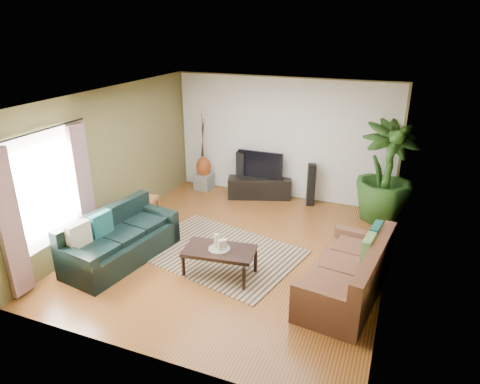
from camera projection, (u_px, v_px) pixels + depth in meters
The scene contains 28 objects.
floor at pixel (236, 251), 7.56m from camera, with size 5.50×5.50×0.00m, color #985827.
ceiling at pixel (235, 97), 6.55m from camera, with size 5.50×5.50×0.00m, color white.
wall_back at pixel (283, 139), 9.42m from camera, with size 5.00×5.00×0.00m, color brown.
wall_front at pixel (141, 260), 4.68m from camera, with size 5.00×5.00×0.00m, color brown.
wall_left at pixel (111, 162), 7.91m from camera, with size 5.50×5.50×0.00m, color brown.
wall_right at pixel (395, 201), 6.20m from camera, with size 5.50×5.50×0.00m, color brown.
backwall_panel at pixel (282, 139), 9.41m from camera, with size 4.90×4.90×0.00m, color white.
window_pane at pixel (45, 189), 6.50m from camera, with size 1.80×1.80×0.00m, color white.
curtain_near at pixel (10, 225), 5.93m from camera, with size 0.08×0.35×2.20m, color gray.
curtain_far at pixel (84, 188), 7.22m from camera, with size 0.08×0.35×2.20m, color gray.
curtain_rod at pixel (37, 132), 6.15m from camera, with size 0.03×0.03×1.90m, color black.
sofa_left at pixel (121, 237), 7.14m from camera, with size 2.02×0.86×0.85m, color black.
sofa_right at pixel (347, 269), 6.23m from camera, with size 2.05×0.92×0.85m, color brown.
area_rug at pixel (219, 252), 7.50m from camera, with size 2.67×1.89×0.01m, color tan.
coffee_table at pixel (220, 262), 6.79m from camera, with size 1.11×0.60×0.45m, color black.
candle_tray at pixel (219, 249), 6.70m from camera, with size 0.34×0.34×0.02m, color gray.
candle_tall at pixel (217, 241), 6.71m from camera, with size 0.07×0.07×0.22m, color #F5E8CE.
candle_mid at pixel (221, 245), 6.62m from camera, with size 0.07×0.07×0.17m, color #EFE6CA.
candle_short at pixel (225, 243), 6.70m from camera, with size 0.07×0.07×0.14m, color beige.
tv_stand at pixel (259, 188), 9.75m from camera, with size 1.42×0.43×0.47m, color black.
television at pixel (260, 165), 9.57m from camera, with size 1.04×0.06×0.62m, color black.
speaker_left at pixel (240, 174), 9.83m from camera, with size 0.18×0.20×1.02m, color black.
speaker_right at pixel (311, 185), 9.28m from camera, with size 0.17×0.19×0.94m, color black.
potted_plant at pixel (386, 172), 8.42m from camera, with size 1.13×1.13×2.01m, color #204416.
plant_pot at pixel (380, 212), 8.74m from camera, with size 0.37×0.37×0.29m, color black.
pedestal at pixel (204, 181), 10.27m from camera, with size 0.38×0.38×0.38m, color gray.
vase at pixel (204, 167), 10.13m from camera, with size 0.35×0.35×0.49m, color brown.
side_table at pixel (142, 212), 8.39m from camera, with size 0.54×0.54×0.57m, color #965D31.
Camera 1 is at (2.51, -6.12, 3.80)m, focal length 32.00 mm.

